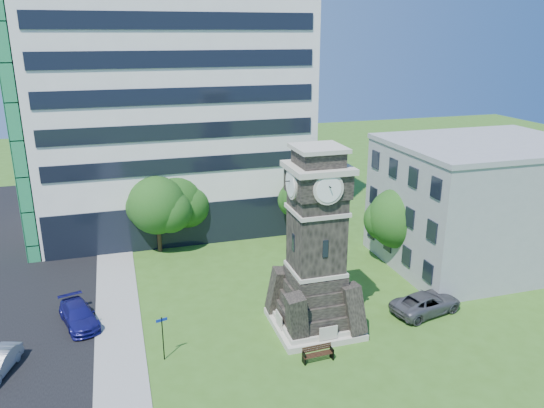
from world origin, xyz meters
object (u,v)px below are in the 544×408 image
object	(u,v)px
car_street_north	(79,315)
park_bench	(318,353)
car_east_lot	(426,303)
street_sign	(163,333)
clock_tower	(316,253)

from	to	relation	value
car_street_north	park_bench	size ratio (longest dim) A/B	2.48
car_east_lot	street_sign	xyz separation A→B (m)	(-18.12, -0.42, 1.05)
car_street_north	park_bench	bearing A→B (deg)	-47.79
car_east_lot	park_bench	xyz separation A→B (m)	(-9.37, -3.18, -0.21)
car_east_lot	park_bench	bearing A→B (deg)	96.60
clock_tower	car_east_lot	xyz separation A→B (m)	(8.17, -0.53, -4.55)
car_east_lot	street_sign	size ratio (longest dim) A/B	1.84
car_street_north	clock_tower	bearing A→B (deg)	-33.85
park_bench	car_street_north	bearing A→B (deg)	145.23
park_bench	clock_tower	bearing A→B (deg)	68.88
park_bench	street_sign	xyz separation A→B (m)	(-8.75, 2.76, 1.26)
car_east_lot	park_bench	distance (m)	9.90
clock_tower	park_bench	xyz separation A→B (m)	(-1.20, -3.71, -4.76)
clock_tower	street_sign	size ratio (longest dim) A/B	4.31
car_street_north	park_bench	distance (m)	16.19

